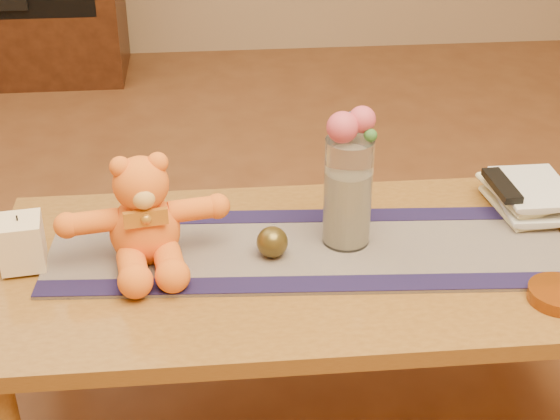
{
  "coord_description": "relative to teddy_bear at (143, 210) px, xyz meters",
  "views": [
    {
      "loc": [
        -0.2,
        -1.57,
        1.49
      ],
      "look_at": [
        -0.05,
        0.0,
        0.58
      ],
      "focal_mm": 53.05,
      "sensor_mm": 36.0,
      "label": 1
    }
  ],
  "objects": [
    {
      "name": "blue_flower_side",
      "position": [
        0.43,
        0.04,
        0.16
      ],
      "size": [
        0.04,
        0.04,
        0.04
      ],
      "primitive_type": "sphere",
      "color": "#445595",
      "rests_on": "glass_vase"
    },
    {
      "name": "runner_border_near",
      "position": [
        0.36,
        -0.15,
        -0.12
      ],
      "size": [
        1.2,
        0.14,
        0.0
      ],
      "primitive_type": "cube",
      "rotation": [
        0.0,
        0.0,
        -0.06
      ],
      "color": "#191339",
      "rests_on": "persian_runner"
    },
    {
      "name": "book_top",
      "position": [
        0.86,
        0.13,
        -0.06
      ],
      "size": [
        0.16,
        0.22,
        0.02
      ],
      "primitive_type": "imported",
      "rotation": [
        0.0,
        0.0,
        0.0
      ],
      "color": "beige",
      "rests_on": "book_upper"
    },
    {
      "name": "floor",
      "position": [
        0.35,
        -0.03,
        -0.58
      ],
      "size": [
        5.5,
        5.5,
        0.0
      ],
      "primitive_type": "plane",
      "color": "brown",
      "rests_on": "ground"
    },
    {
      "name": "potpourri_fill",
      "position": [
        0.46,
        0.02,
        -0.03
      ],
      "size": [
        0.09,
        0.09,
        0.18
      ],
      "primitive_type": "cylinder",
      "color": "beige",
      "rests_on": "glass_vase"
    },
    {
      "name": "pillar_candle",
      "position": [
        -0.27,
        -0.01,
        -0.06
      ],
      "size": [
        0.11,
        0.11,
        0.11
      ],
      "primitive_type": "cube",
      "rotation": [
        0.0,
        0.0,
        0.13
      ],
      "color": "#FFE5BB",
      "rests_on": "persian_runner"
    },
    {
      "name": "candle_wick",
      "position": [
        -0.27,
        -0.01,
        -0.0
      ],
      "size": [
        0.0,
        0.0,
        0.01
      ],
      "primitive_type": "cylinder",
      "rotation": [
        0.0,
        0.0,
        0.13
      ],
      "color": "black",
      "rests_on": "pillar_candle"
    },
    {
      "name": "runner_border_far",
      "position": [
        0.38,
        0.14,
        -0.12
      ],
      "size": [
        1.2,
        0.14,
        0.0
      ],
      "primitive_type": "cube",
      "rotation": [
        0.0,
        0.0,
        -0.06
      ],
      "color": "#191339",
      "rests_on": "persian_runner"
    },
    {
      "name": "tv_remote",
      "position": [
        0.86,
        0.12,
        -0.04
      ],
      "size": [
        0.05,
        0.16,
        0.02
      ],
      "primitive_type": "cube",
      "rotation": [
        0.0,
        0.0,
        0.06
      ],
      "color": "black",
      "rests_on": "book_top"
    },
    {
      "name": "rose_right",
      "position": [
        0.48,
        0.03,
        0.18
      ],
      "size": [
        0.06,
        0.06,
        0.06
      ],
      "primitive_type": "sphere",
      "color": "#C94758",
      "rests_on": "glass_vase"
    },
    {
      "name": "blue_flower_back",
      "position": [
        0.47,
        0.06,
        0.17
      ],
      "size": [
        0.04,
        0.04,
        0.04
      ],
      "primitive_type": "sphere",
      "color": "#445595",
      "rests_on": "glass_vase"
    },
    {
      "name": "leaf_sprig",
      "position": [
        0.5,
        0.0,
        0.16
      ],
      "size": [
        0.03,
        0.03,
        0.03
      ],
      "primitive_type": "sphere",
      "color": "#33662D",
      "rests_on": "glass_vase"
    },
    {
      "name": "coffee_table_top",
      "position": [
        0.35,
        -0.03,
        -0.15
      ],
      "size": [
        1.4,
        0.7,
        0.04
      ],
      "primitive_type": "cube",
      "color": "brown",
      "rests_on": "floor"
    },
    {
      "name": "book_lower",
      "position": [
        0.86,
        0.12,
        -0.1
      ],
      "size": [
        0.17,
        0.23,
        0.02
      ],
      "primitive_type": "imported",
      "rotation": [
        0.0,
        0.0,
        -0.03
      ],
      "color": "beige",
      "rests_on": "book_bottom"
    },
    {
      "name": "rose_left",
      "position": [
        0.44,
        0.01,
        0.17
      ],
      "size": [
        0.07,
        0.07,
        0.07
      ],
      "primitive_type": "sphere",
      "color": "#C94758",
      "rests_on": "glass_vase"
    },
    {
      "name": "table_leg_br",
      "position": [
        0.99,
        0.26,
        -0.37
      ],
      "size": [
        0.07,
        0.07,
        0.41
      ],
      "primitive_type": "cylinder",
      "color": "brown",
      "rests_on": "floor"
    },
    {
      "name": "bronze_ball",
      "position": [
        0.28,
        -0.02,
        -0.09
      ],
      "size": [
        0.08,
        0.08,
        0.07
      ],
      "primitive_type": "sphere",
      "rotation": [
        0.0,
        0.0,
        -0.16
      ],
      "color": "#50411A",
      "rests_on": "persian_runner"
    },
    {
      "name": "amber_dish",
      "position": [
        0.87,
        -0.24,
        -0.12
      ],
      "size": [
        0.15,
        0.15,
        0.03
      ],
      "primitive_type": "cylinder",
      "rotation": [
        0.0,
        0.0,
        0.19
      ],
      "color": "#BF5914",
      "rests_on": "coffee_table_top"
    },
    {
      "name": "glass_vase",
      "position": [
        0.46,
        0.02,
        0.01
      ],
      "size": [
        0.11,
        0.11,
        0.26
      ],
      "primitive_type": "cylinder",
      "color": "silver",
      "rests_on": "persian_runner"
    },
    {
      "name": "book_upper",
      "position": [
        0.85,
        0.13,
        -0.08
      ],
      "size": [
        0.2,
        0.25,
        0.02
      ],
      "primitive_type": "imported",
      "rotation": [
        0.0,
        0.0,
        0.16
      ],
      "color": "beige",
      "rests_on": "book_lower"
    },
    {
      "name": "table_leg_bl",
      "position": [
        -0.29,
        0.26,
        -0.37
      ],
      "size": [
        0.07,
        0.07,
        0.41
      ],
      "primitive_type": "cylinder",
      "color": "brown",
      "rests_on": "floor"
    },
    {
      "name": "persian_runner",
      "position": [
        0.37,
        -0.0,
        -0.13
      ],
      "size": [
        1.22,
        0.42,
        0.01
      ],
      "primitive_type": "cube",
      "rotation": [
        0.0,
        0.0,
        -0.06
      ],
      "color": "#181640",
      "rests_on": "coffee_table_top"
    },
    {
      "name": "teddy_bear",
      "position": [
        0.0,
        0.0,
        0.0
      ],
      "size": [
        0.4,
        0.35,
        0.24
      ],
      "primitive_type": null,
      "rotation": [
        0.0,
        0.0,
        0.16
      ],
      "color": "orange",
      "rests_on": "persian_runner"
    },
    {
      "name": "book_bottom",
      "position": [
        0.86,
        0.13,
        -0.12
      ],
      "size": [
        0.19,
        0.24,
        0.02
      ],
      "primitive_type": "imported",
      "rotation": [
        0.0,
        0.0,
        0.11
      ],
      "color": "beige",
      "rests_on": "coffee_table_top"
    }
  ]
}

